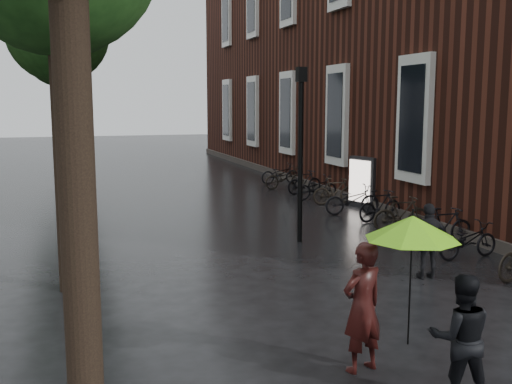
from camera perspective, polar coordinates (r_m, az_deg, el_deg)
name	(u,v)px	position (r m, az deg, el deg)	size (l,w,h in m)	color
brick_building	(403,45)	(27.99, 13.82, 13.48)	(10.20, 33.20, 12.00)	#38160F
street_trees	(59,9)	(20.41, -18.28, 16.22)	(4.33, 34.03, 8.91)	black
person_burgundy	(362,307)	(7.95, 10.10, -10.73)	(0.63, 0.41, 1.72)	black
person_black	(461,338)	(7.52, 18.91, -12.98)	(0.74, 0.58, 1.53)	black
lime_umbrella	(412,228)	(7.28, 14.67, -3.31)	(1.13, 1.13, 1.67)	black
pedestrian_walking	(429,241)	(12.31, 16.14, -4.52)	(0.89, 0.37, 1.51)	black
parked_bicycles	(350,198)	(19.32, 8.91, -0.52)	(2.06, 15.33, 0.98)	black
ad_lightbox	(363,182)	(20.08, 10.14, 0.92)	(0.26, 1.12, 1.69)	black
lamp_post	(301,137)	(14.73, 4.28, 5.20)	(0.22, 0.22, 4.31)	black
cycle_sign	(91,150)	(23.36, -15.45, 3.90)	(0.14, 0.47, 2.57)	#262628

